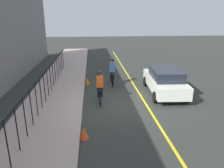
{
  "coord_description": "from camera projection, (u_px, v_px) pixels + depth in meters",
  "views": [
    {
      "loc": [
        -10.45,
        1.24,
        4.57
      ],
      "look_at": [
        0.65,
        0.19,
        1.0
      ],
      "focal_mm": 34.22,
      "sensor_mm": 36.0,
      "label": 1
    }
  ],
  "objects": [
    {
      "name": "ground_plane",
      "position": [
        117.0,
        105.0,
        11.41
      ],
      "size": [
        80.0,
        80.0,
        0.0
      ],
      "primitive_type": "plane",
      "color": "#2F332E"
    },
    {
      "name": "lane_line_centre",
      "position": [
        146.0,
        104.0,
        11.55
      ],
      "size": [
        36.0,
        0.12,
        0.01
      ],
      "primitive_type": "cube",
      "color": "yellow",
      "rests_on": "ground"
    },
    {
      "name": "sidewalk",
      "position": [
        52.0,
        106.0,
        11.08
      ],
      "size": [
        40.0,
        3.2,
        0.15
      ],
      "primitive_type": "cube",
      "color": "#B69F98",
      "rests_on": "ground"
    },
    {
      "name": "iron_fence",
      "position": [
        46.0,
        80.0,
        11.65
      ],
      "size": [
        15.08,
        0.04,
        1.6
      ],
      "color": "black",
      "rests_on": "sidewalk"
    },
    {
      "name": "cyclist_lead",
      "position": [
        112.0,
        72.0,
        14.57
      ],
      "size": [
        1.71,
        0.37,
        1.83
      ],
      "rotation": [
        0.0,
        0.0,
        -0.02
      ],
      "color": "black",
      "rests_on": "ground"
    },
    {
      "name": "cyclist_follow",
      "position": [
        100.0,
        87.0,
        11.5
      ],
      "size": [
        1.71,
        0.37,
        1.83
      ],
      "rotation": [
        0.0,
        0.0,
        -0.02
      ],
      "color": "black",
      "rests_on": "ground"
    },
    {
      "name": "patrol_sedan",
      "position": [
        165.0,
        81.0,
        12.92
      ],
      "size": [
        4.5,
        2.14,
        1.58
      ],
      "rotation": [
        0.0,
        0.0,
        -0.06
      ],
      "color": "white",
      "rests_on": "ground"
    },
    {
      "name": "traffic_cone_near",
      "position": [
        87.0,
        81.0,
        14.89
      ],
      "size": [
        0.36,
        0.36,
        0.49
      ],
      "primitive_type": "cone",
      "color": "orange",
      "rests_on": "ground"
    },
    {
      "name": "traffic_cone_far",
      "position": [
        84.0,
        133.0,
        8.25
      ],
      "size": [
        0.36,
        0.36,
        0.51
      ],
      "primitive_type": "cone",
      "color": "#F14D17",
      "rests_on": "ground"
    }
  ]
}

